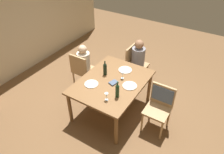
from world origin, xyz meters
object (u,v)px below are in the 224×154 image
chair_far_right (82,69)px  wine_bottle_dark_red (105,69)px  person_man_bearded (85,63)px  wine_bottle_tall_green (117,90)px  chair_right_end (134,62)px  dinner_plate_guest_left (130,86)px  wine_glass_centre (106,95)px  chair_near (161,102)px  wine_glass_near_left (123,74)px  dining_table (112,84)px  dinner_plate_host (91,84)px  person_woman_host (139,59)px  dinner_plate_guest_right (125,70)px

chair_far_right → wine_bottle_dark_red: size_ratio=2.94×
chair_far_right → person_man_bearded: size_ratio=0.84×
wine_bottle_tall_green → chair_right_end: bearing=15.1°
dinner_plate_guest_left → wine_bottle_tall_green: bearing=172.7°
dinner_plate_guest_left → wine_glass_centre: bearing=163.3°
chair_far_right → chair_near: bearing=-4.1°
chair_far_right → wine_glass_near_left: bearing=-3.8°
chair_far_right → dinner_plate_guest_left: size_ratio=3.38×
dining_table → dinner_plate_host: bearing=135.5°
person_woman_host → dinner_plate_guest_left: 1.16m
wine_glass_near_left → wine_glass_centre: (-0.69, -0.07, 0.00)m
dining_table → wine_bottle_dark_red: bearing=63.3°
person_man_bearded → chair_far_right: bearing=-90.0°
dinner_plate_guest_left → person_man_bearded: bearing=76.3°
dining_table → person_woman_host: 1.15m
dining_table → wine_glass_near_left: size_ratio=10.39×
dinner_plate_guest_right → person_woman_host: bearing=0.9°
wine_bottle_tall_green → dinner_plate_guest_left: bearing=-7.3°
chair_right_end → wine_bottle_tall_green: bearing=15.1°
dining_table → wine_bottle_dark_red: 0.34m
dining_table → person_man_bearded: (0.37, 0.97, -0.03)m
chair_far_right → wine_bottle_tall_green: size_ratio=2.80×
wine_bottle_dark_red → wine_glass_near_left: size_ratio=2.10×
dining_table → dinner_plate_guest_right: size_ratio=5.59×
dinner_plate_host → wine_bottle_dark_red: bearing=-6.5°
chair_near → dinner_plate_guest_left: size_ratio=3.38×
person_man_bearded → dinner_plate_guest_left: bearing=-13.7°
chair_near → wine_bottle_dark_red: (-0.00, 1.21, 0.30)m
chair_far_right → dinner_plate_guest_right: 1.05m
dining_table → dinner_plate_guest_right: 0.47m
wine_glass_near_left → dinner_plate_host: bearing=139.5°
dinner_plate_guest_right → wine_glass_near_left: bearing=-161.9°
wine_bottle_dark_red → dinner_plate_guest_left: 0.62m
person_man_bearded → wine_bottle_dark_red: person_man_bearded is taller
dinner_plate_guest_left → dinner_plate_host: bearing=117.6°
person_man_bearded → wine_bottle_tall_green: (-0.70, -1.28, 0.26)m
chair_right_end → wine_glass_near_left: (-0.97, -0.21, 0.33)m
chair_far_right → chair_near: size_ratio=1.00×
person_man_bearded → dinner_plate_guest_right: 1.02m
person_man_bearded → wine_bottle_dark_red: 0.82m
chair_near → wine_bottle_dark_red: bearing=0.2°
wine_glass_near_left → dinner_plate_host: size_ratio=0.57×
chair_near → dinner_plate_host: chair_near is taller
person_man_bearded → dinner_plate_guest_left: size_ratio=4.04×
wine_bottle_tall_green → dinner_plate_guest_right: bearing=19.3°
person_woman_host → person_man_bearded: bearing=-51.9°
chair_near → dinner_plate_guest_right: chair_near is taller
wine_bottle_tall_green → wine_glass_centre: size_ratio=2.21×
wine_glass_near_left → dinner_plate_guest_left: bearing=-120.7°
person_woman_host → wine_glass_centre: bearing=5.9°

